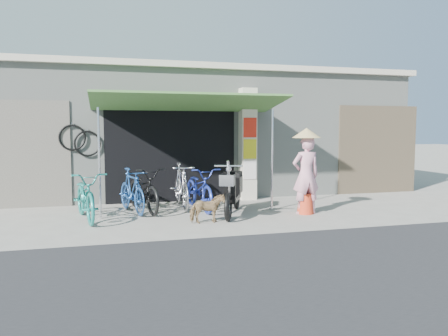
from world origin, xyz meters
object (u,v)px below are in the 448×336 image
object	(u,v)px
bike_silver	(181,186)
moped	(233,191)
bike_teal	(86,196)
bike_blue	(132,191)
street_dog	(207,209)
bike_navy	(199,188)
nun	(306,172)
bike_black	(144,189)

from	to	relation	value
bike_silver	moped	xyz separation A→B (m)	(0.99, -1.09, -0.01)
bike_teal	bike_blue	world-z (taller)	bike_teal
bike_teal	street_dog	size ratio (longest dim) A/B	2.80
bike_blue	street_dog	size ratio (longest dim) A/B	2.41
bike_blue	moped	distance (m)	2.32
bike_teal	street_dog	world-z (taller)	bike_teal
bike_navy	moped	size ratio (longest dim) A/B	0.99
bike_blue	nun	xyz separation A→B (m)	(3.77, -1.15, 0.44)
bike_silver	moped	size ratio (longest dim) A/B	0.93
nun	bike_navy	bearing A→B (deg)	-26.96
bike_navy	nun	size ratio (longest dim) A/B	1.00
bike_blue	bike_silver	size ratio (longest dim) A/B	0.93
bike_teal	bike_black	bearing A→B (deg)	17.55
bike_teal	bike_silver	xyz separation A→B (m)	(2.17, 0.89, 0.03)
bike_teal	bike_navy	size ratio (longest dim) A/B	1.01
bike_black	street_dog	xyz separation A→B (m)	(1.13, -1.65, -0.22)
bike_navy	bike_teal	bearing A→B (deg)	-173.21
bike_blue	bike_black	distance (m)	0.29
bike_blue	nun	distance (m)	3.97
bike_black	street_dog	world-z (taller)	bike_black
bike_teal	bike_silver	distance (m)	2.34
nun	moped	bearing A→B (deg)	-12.73
bike_blue	street_dog	distance (m)	2.11
bike_silver	bike_navy	bearing A→B (deg)	-41.67
bike_blue	bike_navy	distance (m)	1.57
bike_blue	bike_black	size ratio (longest dim) A/B	0.85
bike_black	nun	size ratio (longest dim) A/B	1.02
bike_teal	bike_blue	xyz separation A→B (m)	(0.98, 0.60, -0.01)
bike_teal	bike_silver	world-z (taller)	bike_silver
street_dog	nun	world-z (taller)	nun
bike_teal	bike_black	distance (m)	1.43
bike_teal	bike_navy	bearing A→B (deg)	1.27
bike_blue	bike_navy	xyz separation A→B (m)	(1.57, -0.04, 0.00)
bike_blue	moped	bearing A→B (deg)	-34.75
bike_silver	bike_navy	world-z (taller)	bike_silver
bike_silver	street_dog	size ratio (longest dim) A/B	2.59
bike_blue	street_dog	bearing A→B (deg)	-62.56
bike_blue	bike_black	world-z (taller)	bike_black
bike_black	moped	world-z (taller)	moped
bike_black	nun	xyz separation A→B (m)	(3.50, -1.24, 0.43)
bike_navy	bike_silver	bearing A→B (deg)	132.80
bike_navy	moped	xyz separation A→B (m)	(0.61, -0.76, 0.02)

